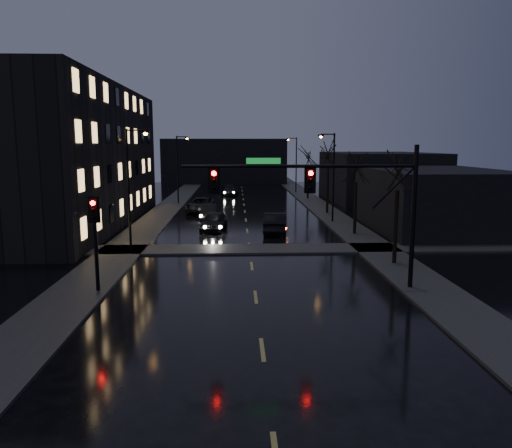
{
  "coord_description": "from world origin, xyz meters",
  "views": [
    {
      "loc": [
        -0.86,
        -14.29,
        7.0
      ],
      "look_at": [
        0.07,
        9.5,
        3.2
      ],
      "focal_mm": 35.0,
      "sensor_mm": 36.0,
      "label": 1
    }
  ],
  "objects": [
    {
      "name": "sidewalk_cross",
      "position": [
        0.0,
        18.5,
        0.06
      ],
      "size": [
        40.0,
        3.0,
        0.12
      ],
      "primitive_type": "cube",
      "color": "#2D2D2B",
      "rests_on": "ground"
    },
    {
      "name": "apartment_block",
      "position": [
        -16.5,
        30.0,
        6.0
      ],
      "size": [
        12.0,
        30.0,
        12.0
      ],
      "primitive_type": "cube",
      "color": "black",
      "rests_on": "ground"
    },
    {
      "name": "streetlight_l_near",
      "position": [
        -7.58,
        18.0,
        4.77
      ],
      "size": [
        1.53,
        0.28,
        8.0
      ],
      "color": "black",
      "rests_on": "ground"
    },
    {
      "name": "signal_pole_left",
      "position": [
        -7.5,
        8.99,
        3.01
      ],
      "size": [
        0.35,
        0.41,
        4.53
      ],
      "color": "black",
      "rests_on": "ground"
    },
    {
      "name": "sidewalk_right",
      "position": [
        8.5,
        35.0,
        0.06
      ],
      "size": [
        3.0,
        140.0,
        0.12
      ],
      "primitive_type": "cube",
      "color": "#2D2D2B",
      "rests_on": "ground"
    },
    {
      "name": "tree_near",
      "position": [
        8.4,
        14.0,
        6.22
      ],
      "size": [
        3.52,
        3.52,
        8.08
      ],
      "color": "black",
      "rests_on": "ground"
    },
    {
      "name": "oncoming_car_b",
      "position": [
        -3.48,
        32.44,
        0.71
      ],
      "size": [
        1.62,
        4.37,
        1.43
      ],
      "primitive_type": "imported",
      "rotation": [
        0.0,
        0.0,
        0.02
      ],
      "color": "black",
      "rests_on": "ground"
    },
    {
      "name": "ground",
      "position": [
        0.0,
        0.0,
        0.0
      ],
      "size": [
        160.0,
        160.0,
        0.0
      ],
      "primitive_type": "plane",
      "color": "black",
      "rests_on": "ground"
    },
    {
      "name": "tree_far",
      "position": [
        8.4,
        50.0,
        6.06
      ],
      "size": [
        3.43,
        3.43,
        7.88
      ],
      "color": "black",
      "rests_on": "ground"
    },
    {
      "name": "commercial_right_near",
      "position": [
        15.5,
        26.0,
        2.5
      ],
      "size": [
        10.0,
        14.0,
        5.0
      ],
      "primitive_type": "cube",
      "color": "black",
      "rests_on": "ground"
    },
    {
      "name": "oncoming_car_c",
      "position": [
        -4.59,
        37.75,
        0.76
      ],
      "size": [
        3.1,
        5.69,
        1.51
      ],
      "primitive_type": "imported",
      "rotation": [
        0.0,
        0.0,
        -0.11
      ],
      "color": "black",
      "rests_on": "ground"
    },
    {
      "name": "far_block",
      "position": [
        -3.0,
        78.0,
        4.0
      ],
      "size": [
        22.0,
        10.0,
        8.0
      ],
      "primitive_type": "cube",
      "color": "black",
      "rests_on": "ground"
    },
    {
      "name": "lead_car",
      "position": [
        2.25,
        25.1,
        0.82
      ],
      "size": [
        2.28,
        5.13,
        1.64
      ],
      "primitive_type": "imported",
      "rotation": [
        0.0,
        0.0,
        3.03
      ],
      "color": "black",
      "rests_on": "ground"
    },
    {
      "name": "oncoming_car_a",
      "position": [
        -2.74,
        26.33,
        0.77
      ],
      "size": [
        2.43,
        4.75,
        1.55
      ],
      "primitive_type": "imported",
      "rotation": [
        0.0,
        0.0,
        -0.14
      ],
      "color": "black",
      "rests_on": "ground"
    },
    {
      "name": "streetlight_l_far",
      "position": [
        -7.58,
        45.0,
        4.77
      ],
      "size": [
        1.53,
        0.28,
        8.0
      ],
      "color": "black",
      "rests_on": "ground"
    },
    {
      "name": "streetlight_r_mid",
      "position": [
        7.58,
        30.0,
        4.77
      ],
      "size": [
        1.53,
        0.28,
        8.0
      ],
      "color": "black",
      "rests_on": "ground"
    },
    {
      "name": "commercial_right_far",
      "position": [
        17.0,
        48.0,
        3.0
      ],
      "size": [
        12.0,
        18.0,
        6.0
      ],
      "primitive_type": "cube",
      "color": "black",
      "rests_on": "ground"
    },
    {
      "name": "tree_mid_b",
      "position": [
        8.4,
        36.0,
        6.61
      ],
      "size": [
        3.74,
        3.74,
        8.59
      ],
      "color": "black",
      "rests_on": "ground"
    },
    {
      "name": "sidewalk_left",
      "position": [
        -8.5,
        35.0,
        0.06
      ],
      "size": [
        3.0,
        140.0,
        0.12
      ],
      "primitive_type": "cube",
      "color": "#2D2D2B",
      "rests_on": "ground"
    },
    {
      "name": "signal_mast",
      "position": [
        3.85,
        9.0,
        4.87
      ],
      "size": [
        11.11,
        0.41,
        7.0
      ],
      "color": "black",
      "rests_on": "ground"
    },
    {
      "name": "tree_mid_a",
      "position": [
        8.4,
        24.0,
        5.83
      ],
      "size": [
        3.3,
        3.3,
        7.58
      ],
      "color": "black",
      "rests_on": "ground"
    },
    {
      "name": "oncoming_car_d",
      "position": [
        -1.87,
        54.75,
        0.71
      ],
      "size": [
        2.5,
        5.1,
        1.43
      ],
      "primitive_type": "imported",
      "rotation": [
        0.0,
        0.0,
        0.11
      ],
      "color": "black",
      "rests_on": "ground"
    },
    {
      "name": "streetlight_r_far",
      "position": [
        7.58,
        58.0,
        4.77
      ],
      "size": [
        1.53,
        0.28,
        8.0
      ],
      "color": "black",
      "rests_on": "ground"
    }
  ]
}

